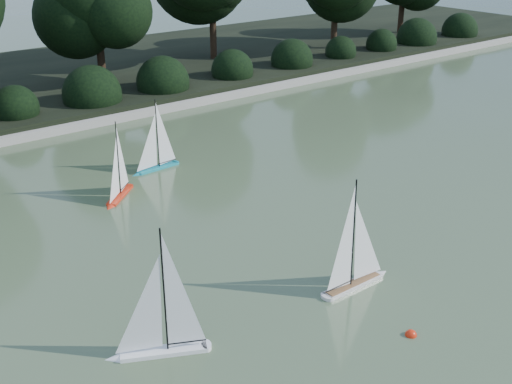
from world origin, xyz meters
The scene contains 9 objects.
ground centered at (0.00, 0.00, 0.00)m, with size 80.00×80.00×0.00m, color #38472B.
pond_coping centered at (0.00, 9.00, 0.09)m, with size 40.00×0.35×0.18m, color gray.
far_bank centered at (0.00, 13.00, 0.15)m, with size 40.00×8.00×0.30m, color black.
shrub_hedge centered at (0.00, 9.90, 0.45)m, with size 29.10×1.10×1.10m.
sailboat_white_a centered at (-3.38, 1.04, 0.25)m, with size 1.11×0.66×1.60m.
sailboat_white_b centered at (-0.60, 0.67, 0.25)m, with size 1.16×0.19×1.59m.
sailboat_orange centered at (-1.80, 5.05, 0.22)m, with size 0.85×0.77×1.39m.
sailboat_teal centered at (-0.68, 5.81, 0.22)m, with size 1.03×0.23×1.41m.
race_buoy centered at (-0.92, -0.46, 0.00)m, with size 0.14×0.14×0.14m, color red.
Camera 1 is at (-6.02, -4.13, 4.44)m, focal length 45.00 mm.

